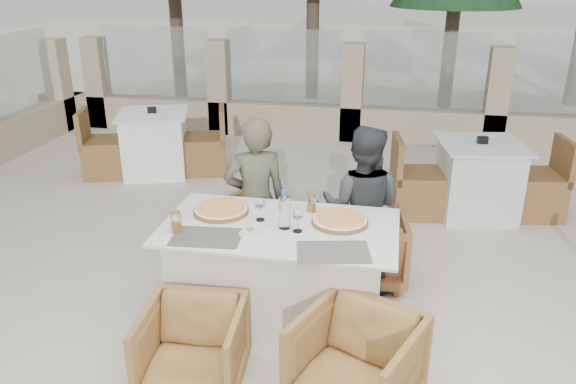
% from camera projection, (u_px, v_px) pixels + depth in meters
% --- Properties ---
extents(ground, '(80.00, 80.00, 0.00)m').
position_uv_depth(ground, '(289.00, 329.00, 4.01)').
color(ground, beige).
rests_on(ground, ground).
extents(sand_patch, '(30.00, 16.00, 0.01)m').
position_uv_depth(sand_patch, '(378.00, 52.00, 16.75)').
color(sand_patch, beige).
rests_on(sand_patch, ground).
extents(perimeter_wall_far, '(10.00, 0.34, 1.60)m').
position_uv_depth(perimeter_wall_far, '(352.00, 86.00, 8.08)').
color(perimeter_wall_far, tan).
rests_on(perimeter_wall_far, ground).
extents(dining_table, '(1.60, 0.90, 0.77)m').
position_uv_depth(dining_table, '(280.00, 275.00, 3.96)').
color(dining_table, silver).
rests_on(dining_table, ground).
extents(placemat_near_left, '(0.48, 0.34, 0.00)m').
position_uv_depth(placemat_near_left, '(207.00, 237.00, 3.65)').
color(placemat_near_left, '#545148').
rests_on(placemat_near_left, dining_table).
extents(placemat_near_right, '(0.50, 0.38, 0.00)m').
position_uv_depth(placemat_near_right, '(333.00, 252.00, 3.46)').
color(placemat_near_right, '#5E5851').
rests_on(placemat_near_right, dining_table).
extents(pizza_left, '(0.51, 0.51, 0.05)m').
position_uv_depth(pizza_left, '(221.00, 209.00, 4.01)').
color(pizza_left, orange).
rests_on(pizza_left, dining_table).
extents(pizza_right, '(0.44, 0.44, 0.05)m').
position_uv_depth(pizza_right, '(340.00, 220.00, 3.84)').
color(pizza_right, '#CA581B').
rests_on(pizza_right, dining_table).
extents(water_bottle, '(0.08, 0.08, 0.27)m').
position_uv_depth(water_bottle, '(285.00, 209.00, 3.74)').
color(water_bottle, '#AACADF').
rests_on(water_bottle, dining_table).
extents(wine_glass_centre, '(0.09, 0.09, 0.18)m').
position_uv_depth(wine_glass_centre, '(260.00, 208.00, 3.86)').
color(wine_glass_centre, white).
rests_on(wine_glass_centre, dining_table).
extents(wine_glass_near, '(0.09, 0.09, 0.18)m').
position_uv_depth(wine_glass_near, '(298.00, 219.00, 3.70)').
color(wine_glass_near, white).
rests_on(wine_glass_near, dining_table).
extents(beer_glass_left, '(0.08, 0.08, 0.14)m').
position_uv_depth(beer_glass_left, '(176.00, 222.00, 3.71)').
color(beer_glass_left, orange).
rests_on(beer_glass_left, dining_table).
extents(beer_glass_right, '(0.08, 0.08, 0.13)m').
position_uv_depth(beer_glass_right, '(312.00, 203.00, 4.01)').
color(beer_glass_right, orange).
rests_on(beer_glass_right, dining_table).
extents(olive_dish, '(0.13, 0.13, 0.04)m').
position_uv_depth(olive_dish, '(250.00, 231.00, 3.69)').
color(olive_dish, silver).
rests_on(olive_dish, dining_table).
extents(armchair_far_left, '(0.92, 0.93, 0.65)m').
position_uv_depth(armchair_far_left, '(261.00, 239.00, 4.61)').
color(armchair_far_left, brown).
rests_on(armchair_far_left, ground).
extents(armchair_far_right, '(0.71, 0.72, 0.59)m').
position_uv_depth(armchair_far_right, '(366.00, 247.00, 4.55)').
color(armchair_far_right, brown).
rests_on(armchair_far_right, ground).
extents(armchair_near_left, '(0.63, 0.65, 0.55)m').
position_uv_depth(armchair_near_left, '(193.00, 350.00, 3.36)').
color(armchair_near_left, olive).
rests_on(armchair_near_left, ground).
extents(armchair_near_right, '(0.85, 0.86, 0.60)m').
position_uv_depth(armchair_near_right, '(356.00, 364.00, 3.20)').
color(armchair_near_right, olive).
rests_on(armchair_near_right, ground).
extents(diner_left, '(0.59, 0.50, 1.37)m').
position_uv_depth(diner_left, '(256.00, 201.00, 4.43)').
color(diner_left, '#4B4D38').
rests_on(diner_left, ground).
extents(diner_right, '(0.69, 0.57, 1.32)m').
position_uv_depth(diner_right, '(362.00, 208.00, 4.36)').
color(diner_right, '#35383A').
rests_on(diner_right, ground).
extents(bg_table_a, '(1.81, 1.27, 0.77)m').
position_uv_depth(bg_table_a, '(155.00, 144.00, 6.87)').
color(bg_table_a, white).
rests_on(bg_table_a, ground).
extents(bg_table_b, '(1.75, 1.06, 0.77)m').
position_uv_depth(bg_table_b, '(477.00, 180.00, 5.72)').
color(bg_table_b, silver).
rests_on(bg_table_b, ground).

